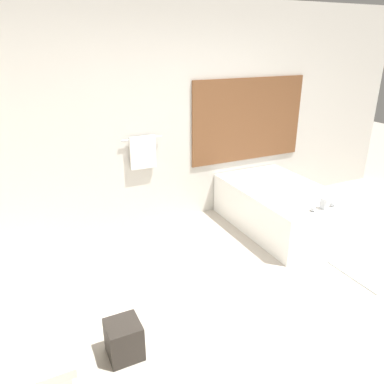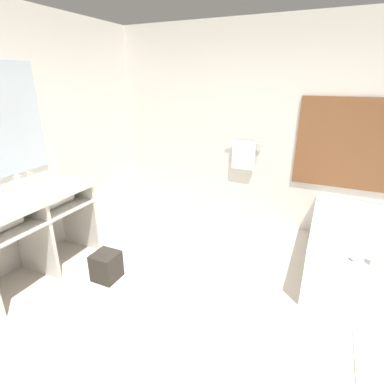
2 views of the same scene
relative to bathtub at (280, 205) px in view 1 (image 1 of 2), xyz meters
name	(u,v)px [view 1 (image 1 of 2)]	position (x,y,z in m)	size (l,w,h in m)	color
ground_plane	(265,322)	(-1.22, -1.39, -0.29)	(16.00, 16.00, 0.00)	beige
wall_back_with_blinds	(166,119)	(-1.18, 0.84, 1.05)	(7.40, 0.13, 2.70)	silver
vanity_counter	(8,335)	(-3.11, -1.41, 0.35)	(0.60, 1.28, 0.89)	silver
bathtub	(280,205)	(0.00, 0.00, 0.00)	(1.02, 1.60, 0.65)	white
waste_bin	(124,339)	(-2.39, -1.21, -0.15)	(0.25, 0.25, 0.29)	#2D2823
bath_mat	(367,271)	(0.18, -1.24, -0.29)	(0.48, 0.64, 0.02)	white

